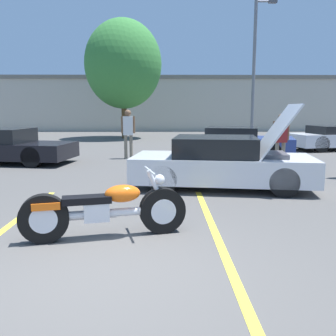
{
  "coord_description": "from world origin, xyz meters",
  "views": [
    {
      "loc": [
        0.66,
        -4.13,
        1.89
      ],
      "look_at": [
        0.75,
        2.58,
        0.8
      ],
      "focal_mm": 40.0,
      "sensor_mm": 36.0,
      "label": 1
    }
  ],
  "objects_px": {
    "spectator_midground": "(281,136)",
    "spectator_near_motorcycle": "(128,129)",
    "parked_car_mid_row": "(235,142)",
    "light_pole": "(255,65)",
    "motorcycle": "(105,210)",
    "parked_car_right_row": "(336,138)",
    "parked_car_left_row": "(2,147)",
    "show_car_hood_open": "(223,163)",
    "tree_background": "(123,64)"
  },
  "relations": [
    {
      "from": "tree_background",
      "to": "spectator_near_motorcycle",
      "type": "xyz_separation_m",
      "value": [
        1.1,
        -9.41,
        -3.38
      ]
    },
    {
      "from": "show_car_hood_open",
      "to": "spectator_near_motorcycle",
      "type": "bearing_deg",
      "value": 125.86
    },
    {
      "from": "light_pole",
      "to": "spectator_midground",
      "type": "distance_m",
      "value": 10.47
    },
    {
      "from": "motorcycle",
      "to": "parked_car_mid_row",
      "type": "bearing_deg",
      "value": 54.58
    },
    {
      "from": "show_car_hood_open",
      "to": "parked_car_right_row",
      "type": "relative_size",
      "value": 0.99
    },
    {
      "from": "parked_car_mid_row",
      "to": "motorcycle",
      "type": "bearing_deg",
      "value": -98.16
    },
    {
      "from": "motorcycle",
      "to": "show_car_hood_open",
      "type": "relative_size",
      "value": 0.54
    },
    {
      "from": "light_pole",
      "to": "parked_car_right_row",
      "type": "relative_size",
      "value": 1.73
    },
    {
      "from": "spectator_midground",
      "to": "spectator_near_motorcycle",
      "type": "bearing_deg",
      "value": 153.74
    },
    {
      "from": "motorcycle",
      "to": "spectator_midground",
      "type": "relative_size",
      "value": 1.4
    },
    {
      "from": "tree_background",
      "to": "parked_car_mid_row",
      "type": "bearing_deg",
      "value": -59.87
    },
    {
      "from": "parked_car_mid_row",
      "to": "spectator_midground",
      "type": "relative_size",
      "value": 2.68
    },
    {
      "from": "parked_car_left_row",
      "to": "spectator_near_motorcycle",
      "type": "height_order",
      "value": "spectator_near_motorcycle"
    },
    {
      "from": "tree_background",
      "to": "parked_car_left_row",
      "type": "xyz_separation_m",
      "value": [
        -3.15,
        -10.46,
        -3.9
      ]
    },
    {
      "from": "motorcycle",
      "to": "parked_car_right_row",
      "type": "xyz_separation_m",
      "value": [
        8.64,
        11.38,
        0.13
      ]
    },
    {
      "from": "motorcycle",
      "to": "spectator_near_motorcycle",
      "type": "height_order",
      "value": "spectator_near_motorcycle"
    },
    {
      "from": "light_pole",
      "to": "motorcycle",
      "type": "xyz_separation_m",
      "value": [
        -6.0,
        -16.04,
        -3.82
      ]
    },
    {
      "from": "tree_background",
      "to": "parked_car_mid_row",
      "type": "relative_size",
      "value": 1.57
    },
    {
      "from": "spectator_near_motorcycle",
      "to": "spectator_midground",
      "type": "xyz_separation_m",
      "value": [
        4.92,
        -2.43,
        -0.07
      ]
    },
    {
      "from": "parked_car_mid_row",
      "to": "spectator_midground",
      "type": "distance_m",
      "value": 3.05
    },
    {
      "from": "motorcycle",
      "to": "tree_background",
      "type": "bearing_deg",
      "value": 81.34
    },
    {
      "from": "motorcycle",
      "to": "parked_car_left_row",
      "type": "xyz_separation_m",
      "value": [
        -4.69,
        7.56,
        0.15
      ]
    },
    {
      "from": "parked_car_left_row",
      "to": "tree_background",
      "type": "bearing_deg",
      "value": 82.28
    },
    {
      "from": "spectator_near_motorcycle",
      "to": "spectator_midground",
      "type": "relative_size",
      "value": 1.06
    },
    {
      "from": "light_pole",
      "to": "parked_car_left_row",
      "type": "bearing_deg",
      "value": -141.59
    },
    {
      "from": "tree_background",
      "to": "parked_car_right_row",
      "type": "relative_size",
      "value": 1.6
    },
    {
      "from": "light_pole",
      "to": "motorcycle",
      "type": "height_order",
      "value": "light_pole"
    },
    {
      "from": "tree_background",
      "to": "parked_car_mid_row",
      "type": "height_order",
      "value": "tree_background"
    },
    {
      "from": "motorcycle",
      "to": "parked_car_left_row",
      "type": "distance_m",
      "value": 8.9
    },
    {
      "from": "motorcycle",
      "to": "parked_car_mid_row",
      "type": "height_order",
      "value": "parked_car_mid_row"
    },
    {
      "from": "parked_car_right_row",
      "to": "parked_car_mid_row",
      "type": "height_order",
      "value": "parked_car_mid_row"
    },
    {
      "from": "spectator_near_motorcycle",
      "to": "parked_car_right_row",
      "type": "bearing_deg",
      "value": 16.93
    },
    {
      "from": "show_car_hood_open",
      "to": "parked_car_left_row",
      "type": "height_order",
      "value": "show_car_hood_open"
    },
    {
      "from": "show_car_hood_open",
      "to": "parked_car_left_row",
      "type": "distance_m",
      "value": 8.09
    },
    {
      "from": "parked_car_right_row",
      "to": "spectator_midground",
      "type": "distance_m",
      "value": 6.66
    },
    {
      "from": "tree_background",
      "to": "spectator_midground",
      "type": "distance_m",
      "value": 13.72
    },
    {
      "from": "parked_car_mid_row",
      "to": "spectator_near_motorcycle",
      "type": "relative_size",
      "value": 2.52
    },
    {
      "from": "parked_car_left_row",
      "to": "parked_car_right_row",
      "type": "bearing_deg",
      "value": 25.04
    },
    {
      "from": "parked_car_left_row",
      "to": "spectator_near_motorcycle",
      "type": "relative_size",
      "value": 2.76
    },
    {
      "from": "light_pole",
      "to": "tree_background",
      "type": "distance_m",
      "value": 7.8
    },
    {
      "from": "tree_background",
      "to": "spectator_near_motorcycle",
      "type": "bearing_deg",
      "value": -83.34
    },
    {
      "from": "light_pole",
      "to": "parked_car_right_row",
      "type": "distance_m",
      "value": 6.5
    },
    {
      "from": "parked_car_mid_row",
      "to": "spectator_near_motorcycle",
      "type": "height_order",
      "value": "spectator_near_motorcycle"
    },
    {
      "from": "show_car_hood_open",
      "to": "light_pole",
      "type": "bearing_deg",
      "value": 81.85
    },
    {
      "from": "show_car_hood_open",
      "to": "parked_car_mid_row",
      "type": "height_order",
      "value": "show_car_hood_open"
    },
    {
      "from": "light_pole",
      "to": "spectator_midground",
      "type": "relative_size",
      "value": 4.54
    },
    {
      "from": "spectator_near_motorcycle",
      "to": "light_pole",
      "type": "bearing_deg",
      "value": 49.06
    },
    {
      "from": "parked_car_right_row",
      "to": "spectator_midground",
      "type": "relative_size",
      "value": 2.63
    },
    {
      "from": "light_pole",
      "to": "tree_background",
      "type": "xyz_separation_m",
      "value": [
        -7.53,
        1.99,
        0.23
      ]
    },
    {
      "from": "parked_car_left_row",
      "to": "spectator_midground",
      "type": "distance_m",
      "value": 9.29
    }
  ]
}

